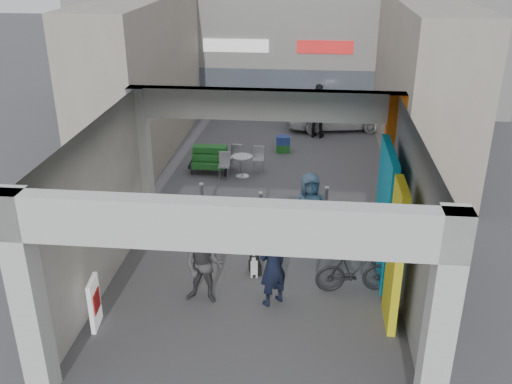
# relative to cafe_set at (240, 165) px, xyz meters

# --- Properties ---
(ground) EXTENTS (90.00, 90.00, 0.00)m
(ground) POSITION_rel_cafe_set_xyz_m (1.04, -5.51, -0.28)
(ground) COLOR #4E4E53
(ground) RESTS_ON ground
(arcade_canopy) EXTENTS (6.40, 6.45, 6.40)m
(arcade_canopy) POSITION_rel_cafe_set_xyz_m (1.58, -6.33, 2.02)
(arcade_canopy) COLOR silver
(arcade_canopy) RESTS_ON ground
(far_building) EXTENTS (18.00, 4.08, 8.00)m
(far_building) POSITION_rel_cafe_set_xyz_m (1.04, 8.49, 3.71)
(far_building) COLOR white
(far_building) RESTS_ON ground
(plaza_bldg_left) EXTENTS (2.00, 9.00, 5.00)m
(plaza_bldg_left) POSITION_rel_cafe_set_xyz_m (-3.46, 1.99, 2.22)
(plaza_bldg_left) COLOR #A49C88
(plaza_bldg_left) RESTS_ON ground
(plaza_bldg_right) EXTENTS (2.00, 9.00, 5.00)m
(plaza_bldg_right) POSITION_rel_cafe_set_xyz_m (5.54, 1.99, 2.22)
(plaza_bldg_right) COLOR #A49C88
(plaza_bldg_right) RESTS_ON ground
(bollard_left) EXTENTS (0.09, 0.09, 0.95)m
(bollard_left) POSITION_rel_cafe_set_xyz_m (-0.58, -3.15, 0.19)
(bollard_left) COLOR gray
(bollard_left) RESTS_ON ground
(bollard_center) EXTENTS (0.09, 0.09, 0.82)m
(bollard_center) POSITION_rel_cafe_set_xyz_m (0.94, -3.26, 0.13)
(bollard_center) COLOR gray
(bollard_center) RESTS_ON ground
(bollard_right) EXTENTS (0.09, 0.09, 0.91)m
(bollard_right) POSITION_rel_cafe_set_xyz_m (2.59, -2.97, 0.17)
(bollard_right) COLOR gray
(bollard_right) RESTS_ON ground
(advert_board_near) EXTENTS (0.15, 0.56, 1.00)m
(advert_board_near) POSITION_rel_cafe_set_xyz_m (-1.70, -7.82, 0.22)
(advert_board_near) COLOR white
(advert_board_near) RESTS_ON ground
(advert_board_far) EXTENTS (0.17, 0.56, 1.00)m
(advert_board_far) POSITION_rel_cafe_set_xyz_m (-1.70, -4.22, 0.22)
(advert_board_far) COLOR white
(advert_board_far) RESTS_ON ground
(cafe_set) EXTENTS (1.31, 1.06, 0.80)m
(cafe_set) POSITION_rel_cafe_set_xyz_m (0.00, 0.00, 0.00)
(cafe_set) COLOR #B1B2B7
(cafe_set) RESTS_ON ground
(produce_stand) EXTENTS (1.24, 0.67, 0.82)m
(produce_stand) POSITION_rel_cafe_set_xyz_m (-0.94, -0.03, 0.04)
(produce_stand) COLOR black
(produce_stand) RESTS_ON ground
(crate_stack) EXTENTS (0.49, 0.40, 0.56)m
(crate_stack) POSITION_rel_cafe_set_xyz_m (1.21, 2.08, -0.00)
(crate_stack) COLOR #175018
(crate_stack) RESTS_ON ground
(border_collie) EXTENTS (0.24, 0.46, 0.64)m
(border_collie) POSITION_rel_cafe_set_xyz_m (1.05, -5.76, -0.03)
(border_collie) COLOR black
(border_collie) RESTS_ON ground
(man_with_dog) EXTENTS (0.73, 0.72, 1.71)m
(man_with_dog) POSITION_rel_cafe_set_xyz_m (1.51, -6.76, 0.57)
(man_with_dog) COLOR black
(man_with_dog) RESTS_ON ground
(man_back_turned) EXTENTS (0.84, 0.69, 1.60)m
(man_back_turned) POSITION_rel_cafe_set_xyz_m (0.16, -6.82, 0.52)
(man_back_turned) COLOR #3D3D40
(man_back_turned) RESTS_ON ground
(man_elderly) EXTENTS (0.99, 0.75, 1.82)m
(man_elderly) POSITION_rel_cafe_set_xyz_m (2.17, -4.33, 0.63)
(man_elderly) COLOR #4F7299
(man_elderly) RESTS_ON ground
(man_crates) EXTENTS (1.24, 0.77, 1.97)m
(man_crates) POSITION_rel_cafe_set_xyz_m (2.38, 3.78, 0.70)
(man_crates) COLOR black
(man_crates) RESTS_ON ground
(bicycle_front) EXTENTS (2.01, 1.08, 1.00)m
(bicycle_front) POSITION_rel_cafe_set_xyz_m (3.20, -4.95, 0.22)
(bicycle_front) COLOR black
(bicycle_front) RESTS_ON ground
(bicycle_rear) EXTENTS (1.64, 0.69, 0.95)m
(bicycle_rear) POSITION_rel_cafe_set_xyz_m (3.13, -6.17, 0.20)
(bicycle_rear) COLOR black
(bicycle_rear) RESTS_ON ground
(white_van) EXTENTS (3.86, 2.10, 1.25)m
(white_van) POSITION_rel_cafe_set_xyz_m (3.05, 4.89, 0.34)
(white_van) COLOR white
(white_van) RESTS_ON ground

